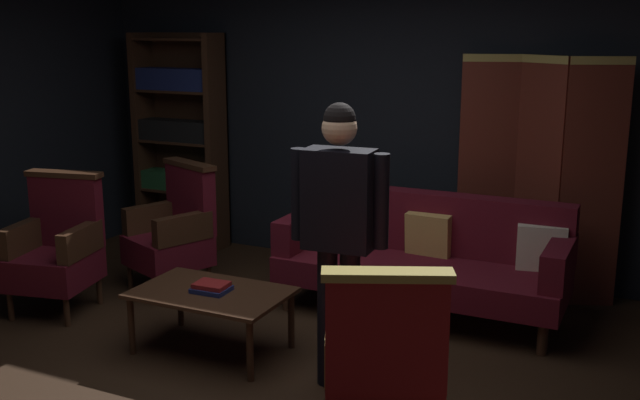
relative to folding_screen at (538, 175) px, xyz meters
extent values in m
plane|color=black|center=(-1.23, -2.17, -0.99)|extent=(10.00, 10.00, 0.00)
cube|color=black|center=(-1.23, 0.28, 0.41)|extent=(7.20, 0.10, 2.80)
cube|color=#5B2319|center=(-0.41, 0.05, -0.04)|extent=(0.45, 0.17, 1.90)
cube|color=tan|center=(-0.41, 0.05, 0.88)|extent=(0.45, 0.18, 0.06)
cube|color=#5B2319|center=(0.00, 0.00, -0.04)|extent=(0.40, 0.28, 1.90)
cube|color=tan|center=(0.00, 0.00, 0.88)|extent=(0.40, 0.29, 0.06)
cube|color=#5B2319|center=(0.41, -0.05, -0.04)|extent=(0.44, 0.20, 1.90)
cube|color=tan|center=(0.41, -0.05, 0.88)|extent=(0.44, 0.21, 0.06)
cube|color=#382114|center=(-3.80, 0.01, 0.04)|extent=(0.06, 0.32, 2.05)
cube|color=#382114|center=(-2.96, 0.01, 0.04)|extent=(0.06, 0.32, 2.05)
cube|color=#382114|center=(-3.38, 0.16, 0.04)|extent=(0.90, 0.02, 2.05)
cube|color=#382114|center=(-3.38, 0.01, -0.93)|extent=(0.86, 0.30, 0.02)
cube|color=#382114|center=(-3.38, 0.01, -0.44)|extent=(0.86, 0.30, 0.02)
cube|color=#1E4C28|center=(-3.38, -0.01, -0.34)|extent=(0.78, 0.22, 0.17)
cube|color=#382114|center=(-3.38, 0.01, 0.04)|extent=(0.86, 0.30, 0.02)
cube|color=black|center=(-3.38, -0.01, 0.15)|extent=(0.78, 0.22, 0.19)
cube|color=#382114|center=(-3.38, 0.01, 0.52)|extent=(0.86, 0.30, 0.02)
cube|color=navy|center=(-3.38, -0.01, 0.64)|extent=(0.78, 0.22, 0.20)
cube|color=#382114|center=(-3.38, 0.01, 1.00)|extent=(0.86, 0.30, 0.02)
cylinder|color=#382114|center=(-1.63, -1.12, -0.88)|extent=(0.07, 0.07, 0.22)
cylinder|color=#382114|center=(0.27, -1.12, -0.88)|extent=(0.07, 0.07, 0.22)
cylinder|color=#382114|center=(-1.63, -0.52, -0.88)|extent=(0.07, 0.07, 0.22)
cylinder|color=#382114|center=(0.27, -0.52, -0.88)|extent=(0.07, 0.07, 0.22)
cube|color=#4C0F19|center=(-0.68, -0.82, -0.67)|extent=(2.10, 0.76, 0.20)
cube|color=#4C0F19|center=(-0.68, -0.51, -0.34)|extent=(2.10, 0.18, 0.46)
cube|color=#4C0F19|center=(-1.66, -0.82, -0.44)|extent=(0.16, 0.68, 0.26)
cube|color=#4C0F19|center=(0.30, -0.82, -0.44)|extent=(0.16, 0.68, 0.26)
cube|color=#B79338|center=(-1.51, -0.62, -0.42)|extent=(0.36, 0.20, 0.35)
cube|color=tan|center=(-0.68, -0.62, -0.42)|extent=(0.35, 0.16, 0.35)
cube|color=beige|center=(0.15, -0.62, -0.42)|extent=(0.36, 0.18, 0.34)
cylinder|color=#382114|center=(-2.17, -2.27, -0.79)|extent=(0.04, 0.04, 0.39)
cylinder|color=#382114|center=(-1.27, -2.27, -0.79)|extent=(0.04, 0.04, 0.39)
cylinder|color=#382114|center=(-2.17, -1.73, -0.79)|extent=(0.04, 0.04, 0.39)
cylinder|color=#382114|center=(-1.27, -1.73, -0.79)|extent=(0.04, 0.04, 0.39)
cube|color=#382114|center=(-1.72, -2.00, -0.58)|extent=(1.00, 0.64, 0.03)
cube|color=maroon|center=(-0.27, -2.64, -0.65)|extent=(0.74, 0.74, 0.24)
cube|color=maroon|center=(-0.18, -2.85, -0.26)|extent=(0.56, 0.33, 0.54)
cube|color=tan|center=(-0.18, -2.85, 0.03)|extent=(0.60, 0.36, 0.04)
cube|color=tan|center=(-0.06, -2.55, -0.42)|extent=(0.28, 0.49, 0.22)
cube|color=tan|center=(-0.49, -2.74, -0.42)|extent=(0.28, 0.49, 0.22)
cylinder|color=#382114|center=(-2.99, -1.28, -0.88)|extent=(0.04, 0.04, 0.22)
cylinder|color=#382114|center=(-2.56, -1.46, -0.88)|extent=(0.04, 0.04, 0.22)
cylinder|color=#382114|center=(-2.81, -0.86, -0.88)|extent=(0.04, 0.04, 0.22)
cylinder|color=#382114|center=(-2.39, -1.03, -0.88)|extent=(0.04, 0.04, 0.22)
cube|color=#4C0F19|center=(-2.69, -1.16, -0.65)|extent=(0.73, 0.73, 0.24)
cube|color=#4C0F19|center=(-2.60, -0.95, -0.26)|extent=(0.56, 0.33, 0.54)
cube|color=#382114|center=(-2.60, -0.95, 0.03)|extent=(0.60, 0.35, 0.04)
cube|color=#382114|center=(-2.91, -1.07, -0.42)|extent=(0.28, 0.50, 0.22)
cube|color=#382114|center=(-2.47, -1.25, -0.42)|extent=(0.28, 0.50, 0.22)
cylinder|color=#382114|center=(-3.35, -2.19, -0.88)|extent=(0.04, 0.04, 0.22)
cylinder|color=#382114|center=(-2.90, -2.09, -0.88)|extent=(0.04, 0.04, 0.22)
cylinder|color=#382114|center=(-3.45, -1.74, -0.88)|extent=(0.04, 0.04, 0.22)
cylinder|color=#382114|center=(-3.00, -1.64, -0.88)|extent=(0.04, 0.04, 0.22)
cube|color=#4C0F19|center=(-3.17, -1.91, -0.65)|extent=(0.66, 0.66, 0.24)
cube|color=#4C0F19|center=(-3.22, -1.69, -0.26)|extent=(0.57, 0.23, 0.54)
cube|color=#382114|center=(-3.22, -1.69, 0.03)|extent=(0.61, 0.25, 0.04)
cube|color=#382114|center=(-3.41, -1.96, -0.42)|extent=(0.19, 0.51, 0.22)
cube|color=#382114|center=(-2.94, -1.86, -0.42)|extent=(0.19, 0.51, 0.22)
cylinder|color=black|center=(-0.70, -2.08, -0.56)|extent=(0.12, 0.12, 0.86)
cylinder|color=black|center=(-0.83, -2.09, -0.56)|extent=(0.12, 0.12, 0.86)
cube|color=maroon|center=(-0.76, -2.09, -0.09)|extent=(0.33, 0.18, 0.09)
cube|color=black|center=(-0.76, -2.09, 0.16)|extent=(0.41, 0.24, 0.58)
cube|color=white|center=(-0.77, -1.98, 0.19)|extent=(0.14, 0.02, 0.41)
cube|color=maroon|center=(-0.77, -1.97, 0.42)|extent=(0.09, 0.03, 0.04)
cylinder|color=black|center=(-0.52, -2.07, 0.17)|extent=(0.09, 0.09, 0.54)
cylinder|color=black|center=(-1.01, -2.10, 0.17)|extent=(0.09, 0.09, 0.54)
sphere|color=tan|center=(-0.76, -2.09, 0.57)|extent=(0.20, 0.20, 0.20)
sphere|color=black|center=(-0.76, -2.09, 0.62)|extent=(0.18, 0.18, 0.18)
cube|color=navy|center=(-1.71, -2.00, -0.55)|extent=(0.24, 0.20, 0.03)
cube|color=maroon|center=(-1.71, -2.00, -0.52)|extent=(0.22, 0.17, 0.03)
camera|label=1|loc=(0.92, -5.90, 1.13)|focal=42.19mm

